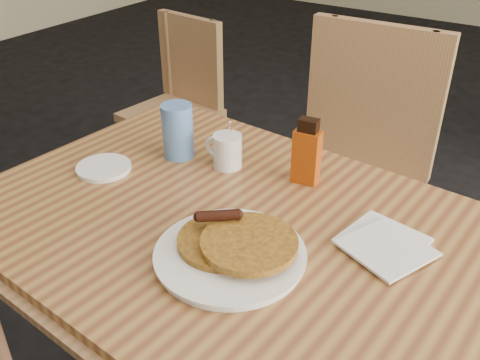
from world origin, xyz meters
name	(u,v)px	position (x,y,z in m)	size (l,w,h in m)	color
main_table	(243,239)	(0.02, -0.02, 0.71)	(1.35, 0.97, 0.75)	#A07038
chair_main_far	(355,152)	(0.00, 0.70, 0.60)	(0.46, 0.46, 1.00)	#AC7351
chair_wall_extra	(181,92)	(-1.01, 1.01, 0.49)	(0.41, 0.42, 0.83)	#AC7351
pancake_plate	(232,250)	(0.07, -0.13, 0.77)	(0.30, 0.30, 0.07)	white
coffee_mug	(227,150)	(-0.16, 0.17, 0.80)	(0.11, 0.07, 0.14)	white
syrup_bottle	(307,153)	(0.05, 0.22, 0.83)	(0.07, 0.05, 0.17)	maroon
napkin_stack	(385,244)	(0.31, 0.07, 0.76)	(0.21, 0.22, 0.01)	white
blue_tumbler	(178,131)	(-0.30, 0.15, 0.82)	(0.08, 0.08, 0.15)	#507ABD
side_saucer	(104,168)	(-0.41, -0.02, 0.76)	(0.14, 0.14, 0.01)	white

